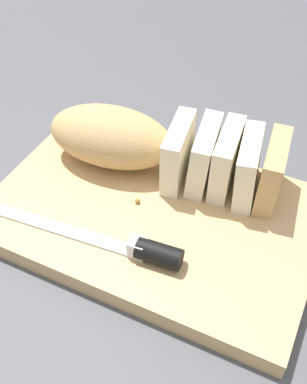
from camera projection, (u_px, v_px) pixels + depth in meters
name	position (u px, v px, depth m)	size (l,w,h in m)	color
ground_plane	(153.00, 222.00, 0.62)	(3.00, 3.00, 0.00)	#4C4C51
cutting_board	(153.00, 215.00, 0.61)	(0.41, 0.27, 0.03)	tan
bread_loaf	(156.00, 146.00, 0.63)	(0.33, 0.14, 0.08)	tan
bread_knife	(132.00, 247.00, 0.55)	(0.28, 0.05, 0.03)	silver
crumb_near_knife	(139.00, 199.00, 0.61)	(0.01, 0.01, 0.01)	#A8753D
crumb_near_loaf	(211.00, 189.00, 0.62)	(0.01, 0.01, 0.01)	#A8753D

